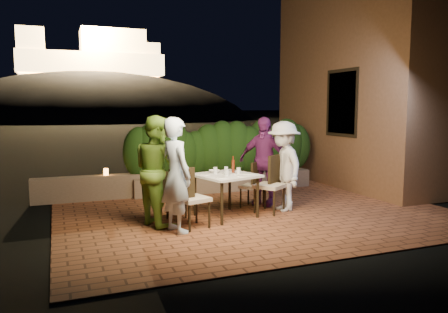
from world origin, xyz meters
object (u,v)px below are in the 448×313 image
bowl (214,171)px  diner_blue (176,175)px  diner_green (157,170)px  diner_white (283,166)px  diner_purple (263,161)px  chair_right_back (252,185)px  beer_bottle (233,165)px  chair_left_front (193,197)px  chair_right_front (270,184)px  chair_left_back (178,196)px  parapet_lamp (106,172)px  dining_table (226,196)px

bowl → diner_blue: bearing=-137.7°
diner_green → diner_white: bearing=-105.6°
diner_purple → chair_right_back: bearing=-107.3°
beer_bottle → diner_purple: (0.85, 0.50, -0.04)m
chair_right_back → beer_bottle: bearing=-4.4°
beer_bottle → chair_right_back: 0.82m
chair_left_front → chair_right_front: chair_right_front is taller
diner_green → diner_white: (2.37, 0.10, -0.06)m
beer_bottle → chair_right_back: (0.55, 0.38, -0.47)m
diner_purple → beer_bottle: bearing=-99.5°
chair_right_front → diner_green: 2.10m
diner_purple → chair_right_front: bearing=-56.2°
diner_blue → chair_left_back: bearing=-32.7°
bowl → parapet_lamp: bowl is taller
chair_right_back → bowl: bearing=-24.6°
diner_white → chair_right_back: bearing=-132.4°
dining_table → diner_white: (1.15, 0.05, 0.45)m
chair_left_front → chair_right_back: (1.46, 0.92, -0.06)m
beer_bottle → diner_white: 0.98m
dining_table → chair_right_front: chair_right_front is taller
dining_table → bowl: bearing=114.7°
chair_right_back → diner_blue: (-1.77, -1.06, 0.45)m
chair_left_back → diner_purple: 2.02m
dining_table → beer_bottle: size_ratio=3.17×
dining_table → chair_left_front: (-0.74, -0.44, 0.11)m
dining_table → diner_purple: (1.02, 0.61, 0.49)m
chair_left_front → diner_blue: (-0.31, -0.13, 0.40)m
beer_bottle → parapet_lamp: bearing=132.1°
beer_bottle → chair_left_back: beer_bottle is taller
beer_bottle → diner_blue: 1.40m
chair_left_front → chair_left_back: chair_left_front is taller
chair_right_front → diner_green: bearing=-33.8°
chair_right_front → diner_blue: size_ratio=0.59×
chair_left_front → chair_right_front: bearing=-0.2°
chair_right_front → diner_green: size_ratio=0.58×
parapet_lamp → diner_green: bearing=-76.2°
diner_green → diner_purple: size_ratio=1.03×
dining_table → diner_blue: 1.30m
dining_table → beer_bottle: bearing=30.2°
chair_right_back → parapet_lamp: chair_right_back is taller
bowl → chair_right_front: chair_right_front is taller
beer_bottle → diner_white: (0.98, -0.05, -0.07)m
diner_green → parapet_lamp: diner_green is taller
beer_bottle → chair_right_front: size_ratio=0.29×
bowl → diner_green: bearing=-163.9°
chair_left_back → chair_right_front: (1.71, -0.03, 0.09)m
beer_bottle → chair_right_front: beer_bottle is taller
beer_bottle → diner_purple: bearing=30.9°
dining_table → chair_right_front: (0.85, -0.00, 0.14)m
diner_purple → parapet_lamp: 3.28m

